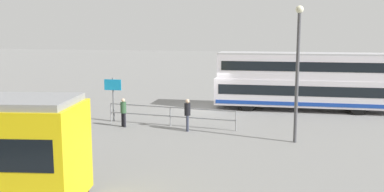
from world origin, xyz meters
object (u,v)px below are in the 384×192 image
object	(u,v)px
double_decker_bus	(305,81)
pedestrian_crossing	(187,113)
street_lamp	(298,63)
info_sign	(113,91)
pedestrian_near_railing	(123,111)

from	to	relation	value
double_decker_bus	pedestrian_crossing	world-z (taller)	double_decker_bus
pedestrian_crossing	street_lamp	bearing A→B (deg)	169.62
pedestrian_crossing	street_lamp	distance (m)	6.25
info_sign	street_lamp	bearing A→B (deg)	167.12
street_lamp	double_decker_bus	bearing A→B (deg)	-93.08
pedestrian_near_railing	info_sign	bearing A→B (deg)	-47.15
double_decker_bus	street_lamp	bearing A→B (deg)	86.92
info_sign	double_decker_bus	bearing A→B (deg)	-149.75
street_lamp	pedestrian_crossing	bearing A→B (deg)	-10.38
pedestrian_near_railing	street_lamp	world-z (taller)	street_lamp
info_sign	street_lamp	xyz separation A→B (m)	(-10.30, 2.36, 1.99)
pedestrian_crossing	pedestrian_near_railing	bearing A→B (deg)	-1.75
double_decker_bus	pedestrian_near_railing	xyz separation A→B (m)	(9.62, 7.51, -1.04)
info_sign	street_lamp	size ratio (longest dim) A/B	0.40
street_lamp	info_sign	bearing A→B (deg)	-12.88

